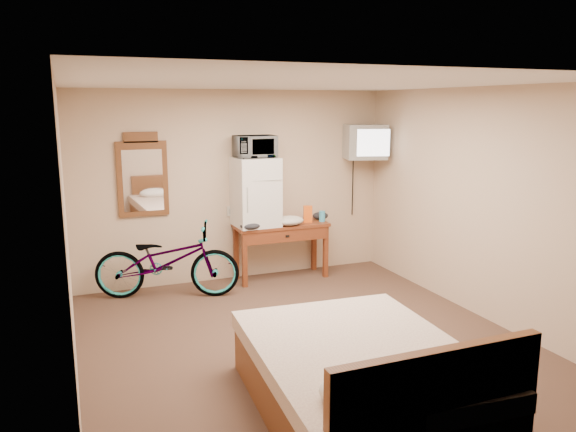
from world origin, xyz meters
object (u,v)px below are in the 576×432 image
Objects in this scene: microwave at (255,146)px; bed at (363,378)px; blue_cup at (322,216)px; crt_television at (365,142)px; mini_fridge at (255,192)px; wall_mirror at (143,176)px; desk at (282,234)px; bicycle at (167,261)px.

bed is at bearing -96.19° from microwave.
blue_cup is 1.19m from crt_television.
wall_mirror is (-1.39, 0.21, 0.25)m from mini_fridge.
mini_fridge is 6.13× the size of blue_cup.
mini_fridge is 1.35× the size of crt_television.
desk is 1.94m from wall_mirror.
crt_television is (1.58, -0.04, 0.61)m from mini_fridge.
wall_mirror reaches higher than blue_cup.
bicycle is at bearing -170.51° from microwave.
bed is at bearing -110.16° from blue_cup.
bicycle is 3.34m from bed.
bicycle is (-2.79, -0.18, -1.35)m from crt_television.
crt_television reaches higher than bed.
desk is 1.89× the size of crt_television.
desk is at bearing -179.17° from crt_television.
bed is (0.90, -3.21, -0.16)m from bicycle.
wall_mirror is 0.60× the size of bicycle.
crt_television reaches higher than blue_cup.
bed reaches higher than blue_cup.
crt_television is (1.23, 0.02, 1.19)m from desk.
desk is 1.20× the size of wall_mirror.
desk is 1.71m from crt_television.
wall_mirror is at bearing 172.48° from blue_cup.
microwave is 0.77× the size of crt_television.
desk is at bearing -9.50° from mini_fridge.
wall_mirror is 1.10m from bicycle.
microwave is at bearing -8.65° from wall_mirror.
desk is at bearing 176.50° from blue_cup.
bicycle reaches higher than desk.
desk is 3.46m from bed.
bicycle reaches higher than bed.
wall_mirror reaches higher than mini_fridge.
desk is 8.60× the size of blue_cup.
wall_mirror reaches higher than microwave.
microwave reaches higher than mini_fridge.
wall_mirror is at bearing 175.15° from crt_television.
blue_cup is at bearing -175.46° from crt_television.
mini_fridge is at bearing -124.78° from microwave.
mini_fridge is (-0.35, 0.06, 0.58)m from desk.
wall_mirror is at bearing 106.51° from bed.
desk is at bearing 78.98° from bed.
blue_cup is 0.07× the size of bed.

